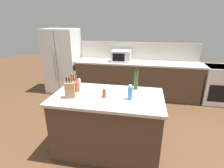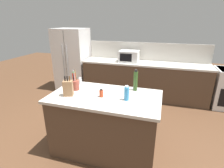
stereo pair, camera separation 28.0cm
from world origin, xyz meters
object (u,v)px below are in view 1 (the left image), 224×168
at_px(olive_oil_bottle, 136,80).
at_px(utensil_crock, 76,86).
at_px(knife_block, 70,90).
at_px(dish_soap_bottle, 130,93).
at_px(range_oven, 218,84).
at_px(spice_jar_paprika, 104,94).
at_px(salt_shaker, 79,82).
at_px(refrigerator, 63,61).
at_px(hot_sauce_bottle, 72,79).
at_px(microwave, 121,56).

bearing_deg(olive_oil_bottle, utensil_crock, -164.46).
height_order(knife_block, dish_soap_bottle, knife_block).
xyz_separation_m(range_oven, spice_jar_paprika, (-2.35, -2.26, 0.53)).
height_order(dish_soap_bottle, salt_shaker, dish_soap_bottle).
distance_m(spice_jar_paprika, olive_oil_bottle, 0.57).
bearing_deg(olive_oil_bottle, range_oven, 44.15).
bearing_deg(olive_oil_bottle, spice_jar_paprika, -137.16).
xyz_separation_m(refrigerator, spice_jar_paprika, (1.74, -2.31, 0.12)).
bearing_deg(knife_block, salt_shaker, 77.74).
height_order(refrigerator, utensil_crock, refrigerator).
relative_size(knife_block, utensil_crock, 0.91).
bearing_deg(hot_sauce_bottle, refrigerator, 119.89).
height_order(utensil_crock, dish_soap_bottle, utensil_crock).
height_order(refrigerator, range_oven, refrigerator).
relative_size(salt_shaker, hot_sauce_bottle, 0.62).
bearing_deg(salt_shaker, olive_oil_bottle, 0.49).
relative_size(range_oven, olive_oil_bottle, 2.80).
distance_m(microwave, knife_block, 2.38).
xyz_separation_m(range_oven, salt_shaker, (-2.86, -1.88, 0.53)).
distance_m(dish_soap_bottle, hot_sauce_bottle, 1.08).
xyz_separation_m(knife_block, dish_soap_bottle, (0.83, 0.09, -0.02)).
bearing_deg(knife_block, utensil_crock, 74.56).
relative_size(knife_block, dish_soap_bottle, 1.41).
distance_m(refrigerator, olive_oil_bottle, 2.90).
relative_size(knife_block, salt_shaker, 2.37).
xyz_separation_m(microwave, dish_soap_bottle, (0.44, -2.26, -0.04)).
height_order(refrigerator, hot_sauce_bottle, refrigerator).
bearing_deg(knife_block, spice_jar_paprika, -6.89).
relative_size(spice_jar_paprika, dish_soap_bottle, 0.56).
bearing_deg(dish_soap_bottle, olive_oil_bottle, 82.15).
xyz_separation_m(refrigerator, utensil_crock, (1.26, -2.17, 0.15)).
height_order(utensil_crock, spice_jar_paprika, utensil_crock).
bearing_deg(spice_jar_paprika, utensil_crock, 163.97).
bearing_deg(hot_sauce_bottle, range_oven, 31.89).
height_order(dish_soap_bottle, hot_sauce_bottle, dish_soap_bottle).
height_order(spice_jar_paprika, hot_sauce_bottle, hot_sauce_bottle).
xyz_separation_m(knife_block, salt_shaker, (-0.05, 0.47, -0.06)).
bearing_deg(dish_soap_bottle, spice_jar_paprika, -179.76).
distance_m(range_oven, microwave, 2.50).
bearing_deg(utensil_crock, range_oven, 36.97).
bearing_deg(refrigerator, spice_jar_paprika, -53.06).
relative_size(microwave, utensil_crock, 1.51).
relative_size(knife_block, olive_oil_bottle, 0.88).
distance_m(spice_jar_paprika, hot_sauce_bottle, 0.76).
distance_m(knife_block, dish_soap_bottle, 0.83).
distance_m(spice_jar_paprika, dish_soap_bottle, 0.36).
bearing_deg(dish_soap_bottle, hot_sauce_bottle, 158.20).
xyz_separation_m(refrigerator, salt_shaker, (1.23, -1.93, 0.13)).
bearing_deg(range_oven, knife_block, -140.09).
relative_size(refrigerator, olive_oil_bottle, 5.29).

